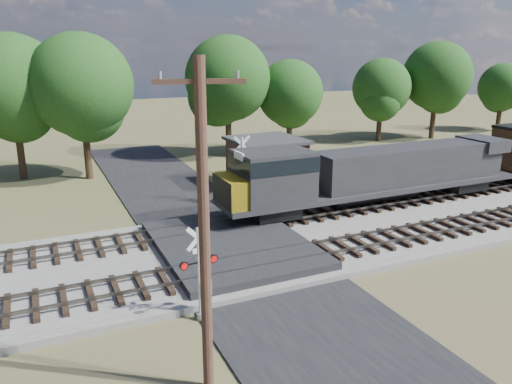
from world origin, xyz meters
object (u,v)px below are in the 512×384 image
utility_pole (204,227)px  equipment_shed (266,161)px  crossing_signal_near (202,281)px  crossing_signal_far (241,176)px

utility_pole → equipment_shed: 23.61m
crossing_signal_near → utility_pole: size_ratio=0.39×
crossing_signal_far → utility_pole: utility_pole is taller
crossing_signal_far → equipment_shed: (3.66, 3.86, -0.14)m
crossing_signal_near → crossing_signal_far: (6.83, 12.60, 0.32)m
utility_pole → equipment_shed: utility_pole is taller
crossing_signal_far → equipment_shed: 5.32m
crossing_signal_near → crossing_signal_far: 14.33m
crossing_signal_near → utility_pole: bearing=-114.1°
utility_pole → crossing_signal_near: bearing=89.6°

